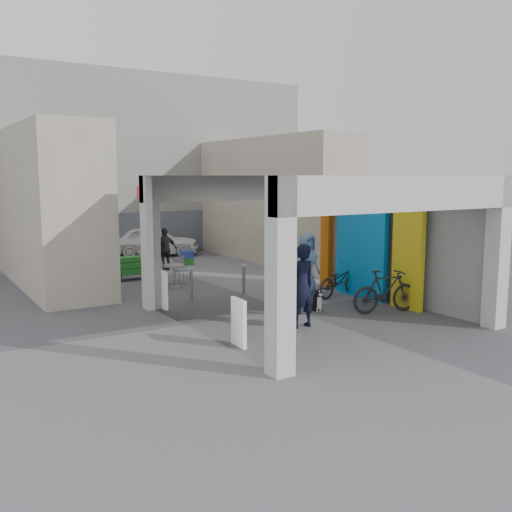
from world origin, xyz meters
TOP-DOWN VIEW (x-y plane):
  - ground at (0.00, 0.00)m, footprint 90.00×90.00m
  - arcade_canopy at (0.54, -0.82)m, footprint 6.40×6.45m
  - far_building at (-0.00, 13.99)m, footprint 18.00×4.08m
  - plaza_bldg_left at (-4.50, 7.50)m, footprint 2.00×9.00m
  - plaza_bldg_right at (4.50, 7.50)m, footprint 2.00×9.00m
  - bollard_left at (-1.74, 2.24)m, footprint 0.09×0.09m
  - bollard_center at (0.04, 2.34)m, footprint 0.09×0.09m
  - bollard_right at (1.62, 2.38)m, footprint 0.09×0.09m
  - advert_board_near at (-2.75, -2.13)m, footprint 0.12×0.55m
  - advert_board_far at (-2.75, 1.87)m, footprint 0.11×0.55m
  - cafe_set at (-1.40, 4.71)m, footprint 1.40×1.13m
  - produce_stand at (-1.95, 6.39)m, footprint 1.16×0.63m
  - crate_stack at (0.98, 8.30)m, footprint 0.48×0.39m
  - border_collie at (0.54, -0.50)m, footprint 0.22×0.42m
  - man_with_dog at (-0.77, -1.62)m, footprint 0.74×0.51m
  - man_back_turned at (-0.30, -0.30)m, footprint 1.11×1.06m
  - man_elderly at (1.62, 1.36)m, footprint 0.95×0.68m
  - man_crates at (-0.26, 7.53)m, footprint 0.97×0.48m
  - bicycle_front at (2.22, 0.57)m, footprint 1.90×1.03m
  - bicycle_rear at (1.93, -1.60)m, footprint 1.93×0.96m
  - white_van at (0.90, 11.50)m, footprint 4.15×2.92m

SIDE VIEW (x-z plane):
  - ground at x=0.00m, z-range 0.00..0.00m
  - border_collie at x=0.54m, z-range -0.06..0.53m
  - crate_stack at x=0.98m, z-range 0.00..0.56m
  - cafe_set at x=-1.40m, z-range -0.12..0.72m
  - produce_stand at x=-1.95m, z-range -0.08..0.69m
  - bollard_center at x=0.04m, z-range 0.00..0.86m
  - bollard_right at x=1.62m, z-range 0.00..0.89m
  - bollard_left at x=-1.74m, z-range 0.00..0.93m
  - bicycle_front at x=2.22m, z-range 0.00..0.95m
  - advert_board_near at x=-2.75m, z-range 0.01..1.01m
  - advert_board_far at x=-2.75m, z-range 0.01..1.01m
  - bicycle_rear at x=1.93m, z-range 0.00..1.12m
  - white_van at x=0.90m, z-range 0.00..1.31m
  - man_crates at x=-0.26m, z-range 0.00..1.59m
  - man_back_turned at x=-0.30m, z-range 0.00..1.80m
  - man_elderly at x=1.62m, z-range 0.00..1.81m
  - man_with_dog at x=-0.77m, z-range 0.00..1.95m
  - arcade_canopy at x=0.54m, z-range -0.90..5.50m
  - plaza_bldg_left at x=-4.50m, z-range 0.00..5.00m
  - plaza_bldg_right at x=4.50m, z-range 0.00..5.00m
  - far_building at x=0.00m, z-range -0.01..7.99m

